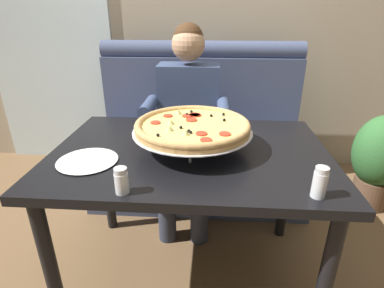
% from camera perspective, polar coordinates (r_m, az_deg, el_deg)
% --- Properties ---
extents(ground_plane, '(16.00, 16.00, 0.00)m').
position_cam_1_polar(ground_plane, '(1.85, -0.28, -22.83)').
color(ground_plane, brown).
extents(back_wall_with_window, '(6.00, 0.12, 2.80)m').
position_cam_1_polar(back_wall_with_window, '(2.74, 2.19, 25.04)').
color(back_wall_with_window, tan).
rests_on(back_wall_with_window, ground_plane).
extents(window_panel, '(1.10, 0.02, 2.80)m').
position_cam_1_polar(window_panel, '(3.02, -26.33, 22.73)').
color(window_panel, white).
rests_on(window_panel, ground_plane).
extents(booth_bench, '(1.55, 0.78, 1.13)m').
position_cam_1_polar(booth_bench, '(2.36, 1.33, 0.27)').
color(booth_bench, '#424C6B').
rests_on(booth_bench, ground_plane).
extents(dining_table, '(1.25, 0.86, 0.76)m').
position_cam_1_polar(dining_table, '(1.44, -0.33, -4.42)').
color(dining_table, black).
rests_on(dining_table, ground_plane).
extents(diner_main, '(0.54, 0.64, 1.27)m').
position_cam_1_polar(diner_main, '(2.01, -0.85, 5.46)').
color(diner_main, '#2D3342').
rests_on(diner_main, ground_plane).
extents(pizza, '(0.54, 0.54, 0.14)m').
position_cam_1_polar(pizza, '(1.37, 0.05, 3.28)').
color(pizza, silver).
rests_on(pizza, dining_table).
extents(shaker_parmesan, '(0.05, 0.05, 0.10)m').
position_cam_1_polar(shaker_parmesan, '(1.09, -13.04, -7.03)').
color(shaker_parmesan, white).
rests_on(shaker_parmesan, dining_table).
extents(shaker_oregano, '(0.05, 0.05, 0.11)m').
position_cam_1_polar(shaker_oregano, '(1.12, 22.75, -7.00)').
color(shaker_oregano, white).
rests_on(shaker_oregano, dining_table).
extents(plate_near_left, '(0.25, 0.25, 0.02)m').
position_cam_1_polar(plate_near_left, '(1.36, -19.01, -2.74)').
color(plate_near_left, white).
rests_on(plate_near_left, dining_table).
extents(potted_plant, '(0.36, 0.36, 0.70)m').
position_cam_1_polar(potted_plant, '(2.51, 31.55, -2.28)').
color(potted_plant, brown).
rests_on(potted_plant, ground_plane).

